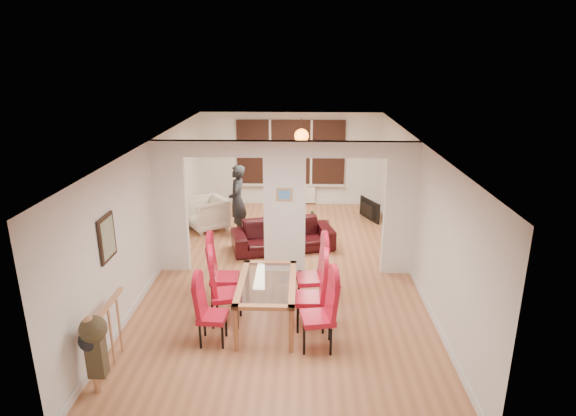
{
  "coord_description": "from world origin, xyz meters",
  "views": [
    {
      "loc": [
        0.35,
        -8.77,
        4.14
      ],
      "look_at": [
        0.05,
        0.6,
        1.11
      ],
      "focal_mm": 30.0,
      "sensor_mm": 36.0,
      "label": 1
    }
  ],
  "objects_px": {
    "television": "(366,210)",
    "dining_chair_lb": "(226,290)",
    "dining_table": "(267,303)",
    "dining_chair_la": "(212,312)",
    "sofa": "(283,235)",
    "dining_chair_rb": "(311,293)",
    "bottle": "(312,216)",
    "dining_chair_ra": "(318,312)",
    "coffee_table": "(311,227)",
    "armchair": "(207,214)",
    "dining_chair_rc": "(311,274)",
    "person": "(237,201)",
    "bowl": "(301,223)",
    "dining_chair_lc": "(225,273)"
  },
  "relations": [
    {
      "from": "dining_table",
      "to": "sofa",
      "type": "relative_size",
      "value": 0.72
    },
    {
      "from": "dining_chair_la",
      "to": "dining_chair_rc",
      "type": "bearing_deg",
      "value": 42.41
    },
    {
      "from": "dining_chair_rc",
      "to": "sofa",
      "type": "distance_m",
      "value": 2.56
    },
    {
      "from": "dining_chair_rc",
      "to": "bottle",
      "type": "bearing_deg",
      "value": 80.9
    },
    {
      "from": "dining_chair_lc",
      "to": "bowl",
      "type": "xyz_separation_m",
      "value": [
        1.27,
        3.56,
        -0.35
      ]
    },
    {
      "from": "dining_chair_lc",
      "to": "dining_chair_ra",
      "type": "bearing_deg",
      "value": -40.43
    },
    {
      "from": "dining_table",
      "to": "dining_chair_lc",
      "type": "relative_size",
      "value": 1.36
    },
    {
      "from": "dining_chair_lc",
      "to": "dining_chair_ra",
      "type": "xyz_separation_m",
      "value": [
        1.54,
        -1.23,
        -0.01
      ]
    },
    {
      "from": "dining_chair_rc",
      "to": "coffee_table",
      "type": "distance_m",
      "value": 3.69
    },
    {
      "from": "dining_chair_rb",
      "to": "person",
      "type": "bearing_deg",
      "value": 112.31
    },
    {
      "from": "dining_chair_ra",
      "to": "dining_chair_rc",
      "type": "bearing_deg",
      "value": 83.59
    },
    {
      "from": "dining_chair_lb",
      "to": "bowl",
      "type": "distance_m",
      "value": 4.32
    },
    {
      "from": "dining_chair_ra",
      "to": "bowl",
      "type": "height_order",
      "value": "dining_chair_ra"
    },
    {
      "from": "dining_table",
      "to": "coffee_table",
      "type": "xyz_separation_m",
      "value": [
        0.75,
        4.27,
        -0.27
      ]
    },
    {
      "from": "dining_chair_lc",
      "to": "dining_chair_ra",
      "type": "relative_size",
      "value": 1.02
    },
    {
      "from": "dining_table",
      "to": "television",
      "type": "height_order",
      "value": "dining_table"
    },
    {
      "from": "armchair",
      "to": "bowl",
      "type": "height_order",
      "value": "armchair"
    },
    {
      "from": "dining_chair_rb",
      "to": "bottle",
      "type": "height_order",
      "value": "dining_chair_rb"
    },
    {
      "from": "dining_table",
      "to": "dining_chair_la",
      "type": "relative_size",
      "value": 1.57
    },
    {
      "from": "sofa",
      "to": "bowl",
      "type": "xyz_separation_m",
      "value": [
        0.39,
        1.07,
        -0.09
      ]
    },
    {
      "from": "dining_chair_lb",
      "to": "person",
      "type": "xyz_separation_m",
      "value": [
        -0.34,
        3.94,
        0.26
      ]
    },
    {
      "from": "dining_chair_rb",
      "to": "television",
      "type": "relative_size",
      "value": 1.27
    },
    {
      "from": "dining_chair_ra",
      "to": "coffee_table",
      "type": "relative_size",
      "value": 1.3
    },
    {
      "from": "dining_chair_lb",
      "to": "television",
      "type": "height_order",
      "value": "dining_chair_lb"
    },
    {
      "from": "dining_chair_ra",
      "to": "bottle",
      "type": "xyz_separation_m",
      "value": [
        0.0,
        4.99,
        -0.23
      ]
    },
    {
      "from": "dining_chair_lc",
      "to": "dining_chair_ra",
      "type": "height_order",
      "value": "dining_chair_lc"
    },
    {
      "from": "dining_chair_la",
      "to": "sofa",
      "type": "height_order",
      "value": "dining_chair_la"
    },
    {
      "from": "armchair",
      "to": "person",
      "type": "bearing_deg",
      "value": 33.23
    },
    {
      "from": "dining_chair_lc",
      "to": "bowl",
      "type": "distance_m",
      "value": 3.8
    },
    {
      "from": "dining_table",
      "to": "bottle",
      "type": "height_order",
      "value": "dining_table"
    },
    {
      "from": "dining_chair_ra",
      "to": "television",
      "type": "xyz_separation_m",
      "value": [
        1.42,
        5.75,
        -0.31
      ]
    },
    {
      "from": "person",
      "to": "television",
      "type": "height_order",
      "value": "person"
    },
    {
      "from": "dining_chair_la",
      "to": "coffee_table",
      "type": "xyz_separation_m",
      "value": [
        1.52,
        4.81,
        -0.41
      ]
    },
    {
      "from": "dining_chair_ra",
      "to": "sofa",
      "type": "relative_size",
      "value": 0.52
    },
    {
      "from": "dining_chair_lc",
      "to": "person",
      "type": "relative_size",
      "value": 0.69
    },
    {
      "from": "coffee_table",
      "to": "armchair",
      "type": "bearing_deg",
      "value": 178.9
    },
    {
      "from": "dining_table",
      "to": "person",
      "type": "distance_m",
      "value": 4.12
    },
    {
      "from": "dining_table",
      "to": "dining_chair_ra",
      "type": "relative_size",
      "value": 1.38
    },
    {
      "from": "bowl",
      "to": "dining_chair_ra",
      "type": "bearing_deg",
      "value": -86.75
    },
    {
      "from": "dining_chair_ra",
      "to": "person",
      "type": "xyz_separation_m",
      "value": [
        -1.76,
        4.59,
        0.27
      ]
    },
    {
      "from": "dining_chair_ra",
      "to": "sofa",
      "type": "xyz_separation_m",
      "value": [
        -0.66,
        3.72,
        -0.25
      ]
    },
    {
      "from": "dining_chair_lb",
      "to": "dining_chair_lc",
      "type": "xyz_separation_m",
      "value": [
        -0.12,
        0.59,
        0.0
      ]
    },
    {
      "from": "armchair",
      "to": "bowl",
      "type": "xyz_separation_m",
      "value": [
        2.29,
        -0.15,
        -0.16
      ]
    },
    {
      "from": "dining_chair_rb",
      "to": "bottle",
      "type": "distance_m",
      "value": 4.44
    },
    {
      "from": "coffee_table",
      "to": "bowl",
      "type": "xyz_separation_m",
      "value": [
        -0.25,
        -0.1,
        0.13
      ]
    },
    {
      "from": "dining_chair_la",
      "to": "bowl",
      "type": "height_order",
      "value": "dining_chair_la"
    },
    {
      "from": "television",
      "to": "dining_chair_lb",
      "type": "bearing_deg",
      "value": 127.33
    },
    {
      "from": "dining_chair_rc",
      "to": "dining_table",
      "type": "bearing_deg",
      "value": -145.8
    },
    {
      "from": "dining_chair_lb",
      "to": "dining_chair_rb",
      "type": "distance_m",
      "value": 1.33
    },
    {
      "from": "dining_chair_rb",
      "to": "dining_chair_rc",
      "type": "relative_size",
      "value": 0.99
    }
  ]
}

